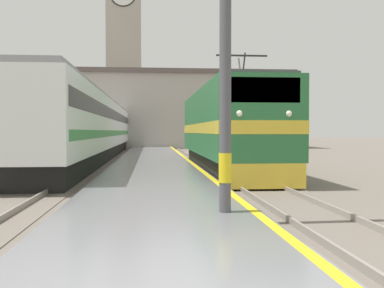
{
  "coord_description": "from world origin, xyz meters",
  "views": [
    {
      "loc": [
        -0.16,
        -4.67,
        1.92
      ],
      "look_at": [
        2.04,
        19.2,
        1.24
      ],
      "focal_mm": 42.0,
      "sensor_mm": 36.0,
      "label": 1
    }
  ],
  "objects_px": {
    "passenger_train": "(98,128)",
    "clock_tower": "(124,39)",
    "locomotive_train": "(226,129)",
    "catenary_mast": "(230,20)"
  },
  "relations": [
    {
      "from": "locomotive_train",
      "to": "clock_tower",
      "type": "distance_m",
      "value": 41.25
    },
    {
      "from": "passenger_train",
      "to": "clock_tower",
      "type": "height_order",
      "value": "clock_tower"
    },
    {
      "from": "passenger_train",
      "to": "catenary_mast",
      "type": "relative_size",
      "value": 5.25
    },
    {
      "from": "passenger_train",
      "to": "clock_tower",
      "type": "bearing_deg",
      "value": 89.09
    },
    {
      "from": "locomotive_train",
      "to": "passenger_train",
      "type": "height_order",
      "value": "locomotive_train"
    },
    {
      "from": "locomotive_train",
      "to": "clock_tower",
      "type": "height_order",
      "value": "clock_tower"
    },
    {
      "from": "passenger_train",
      "to": "catenary_mast",
      "type": "distance_m",
      "value": 25.24
    },
    {
      "from": "catenary_mast",
      "to": "clock_tower",
      "type": "xyz_separation_m",
      "value": [
        -5.04,
        50.84,
        9.87
      ]
    },
    {
      "from": "clock_tower",
      "to": "locomotive_train",
      "type": "bearing_deg",
      "value": -79.74
    },
    {
      "from": "passenger_train",
      "to": "clock_tower",
      "type": "xyz_separation_m",
      "value": [
        0.42,
        26.28,
        11.84
      ]
    }
  ]
}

